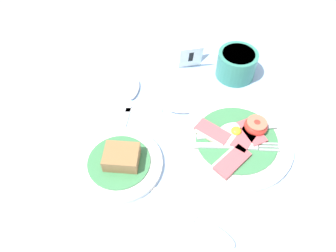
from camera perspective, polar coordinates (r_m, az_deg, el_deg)
ground_plane at (r=0.73m, az=5.23°, el=-3.48°), size 3.00×3.00×0.00m
breakfast_plate at (r=0.74m, az=11.96°, el=-2.29°), size 0.25×0.25×0.04m
bread_plate at (r=0.70m, az=-8.40°, el=-6.24°), size 0.18×0.18×0.05m
sugar_cup at (r=0.87m, az=11.86°, el=10.56°), size 0.10×0.10×0.07m
number_card at (r=0.88m, az=3.80°, el=12.31°), size 0.07×0.06×0.07m
teaspoon_by_saucer at (r=0.82m, az=-6.38°, el=4.98°), size 0.11×0.18×0.01m
teaspoon_near_cup at (r=0.64m, az=6.62°, el=-16.95°), size 0.11×0.18×0.01m
teaspoon_stray at (r=0.79m, az=0.68°, el=2.92°), size 0.19×0.09×0.01m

